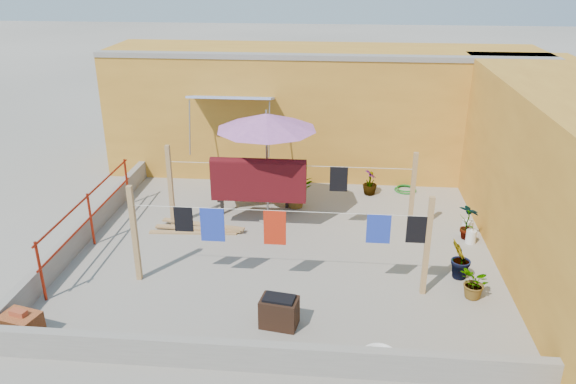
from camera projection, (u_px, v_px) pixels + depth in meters
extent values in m
plane|color=#9E998E|center=(286.00, 248.00, 11.15)|extent=(80.00, 80.00, 0.00)
cube|color=gold|center=(321.00, 110.00, 14.80)|extent=(11.00, 2.40, 3.20)
cube|color=gray|center=(321.00, 57.00, 13.24)|extent=(11.00, 0.35, 0.12)
cube|color=#2D51B2|center=(231.00, 98.00, 13.31)|extent=(2.00, 0.79, 0.22)
cylinder|color=gray|center=(190.00, 127.00, 13.30)|extent=(0.03, 0.30, 1.28)
cylinder|color=gray|center=(269.00, 130.00, 13.14)|extent=(0.03, 0.30, 1.28)
cube|color=gold|center=(573.00, 182.00, 10.09)|extent=(2.40, 9.00, 3.20)
cube|color=gray|center=(261.00, 357.00, 7.78)|extent=(8.30, 0.16, 0.44)
cube|color=gray|center=(86.00, 229.00, 11.41)|extent=(0.16, 7.30, 0.44)
cylinder|color=maroon|center=(41.00, 272.00, 9.25)|extent=(0.05, 0.05, 1.10)
cylinder|color=maroon|center=(91.00, 219.00, 11.08)|extent=(0.05, 0.05, 1.10)
cylinder|color=maroon|center=(127.00, 182.00, 12.92)|extent=(0.05, 0.05, 1.10)
cylinder|color=maroon|center=(87.00, 196.00, 10.89)|extent=(0.04, 4.20, 0.04)
cylinder|color=maroon|center=(91.00, 217.00, 11.06)|extent=(0.04, 4.20, 0.04)
cube|color=tan|center=(135.00, 234.00, 9.73)|extent=(0.09, 0.09, 1.80)
cube|color=tan|center=(427.00, 247.00, 9.31)|extent=(0.09, 0.09, 1.80)
cube|color=tan|center=(412.00, 195.00, 11.33)|extent=(0.09, 0.09, 1.80)
cube|color=tan|center=(171.00, 186.00, 11.75)|extent=(0.09, 0.09, 1.80)
cylinder|color=silver|center=(277.00, 211.00, 9.31)|extent=(5.00, 0.01, 0.01)
cylinder|color=silver|center=(289.00, 165.00, 11.33)|extent=(5.00, 0.01, 0.01)
cube|color=#440B10|center=(258.00, 181.00, 11.52)|extent=(1.97, 0.22, 0.84)
cube|color=black|center=(339.00, 179.00, 11.34)|extent=(0.36, 0.02, 0.53)
cube|color=maroon|center=(233.00, 174.00, 11.51)|extent=(0.43, 0.02, 0.44)
cube|color=#1E34A7|center=(212.00, 225.00, 9.52)|extent=(0.41, 0.02, 0.62)
cube|color=black|center=(184.00, 219.00, 9.53)|extent=(0.32, 0.02, 0.46)
cube|color=red|center=(275.00, 228.00, 9.43)|extent=(0.38, 0.02, 0.63)
cube|color=#1E34A7|center=(379.00, 229.00, 9.27)|extent=(0.40, 0.02, 0.52)
cube|color=black|center=(417.00, 230.00, 9.21)|extent=(0.33, 0.02, 0.49)
cylinder|color=gray|center=(268.00, 220.00, 12.23)|extent=(0.37, 0.37, 0.06)
cylinder|color=gray|center=(267.00, 171.00, 11.78)|extent=(0.05, 0.05, 2.38)
cone|color=#B461A6|center=(266.00, 121.00, 11.37)|extent=(2.37, 2.37, 0.33)
cylinder|color=gray|center=(266.00, 112.00, 11.30)|extent=(0.04, 0.04, 0.10)
cube|color=black|center=(252.00, 174.00, 12.78)|extent=(1.88, 1.35, 0.06)
cube|color=black|center=(222.00, 199.00, 12.47)|extent=(0.06, 0.06, 0.74)
cube|color=black|center=(218.00, 187.00, 13.08)|extent=(0.06, 0.06, 0.74)
cube|color=black|center=(287.00, 193.00, 12.79)|extent=(0.06, 0.06, 0.74)
cube|color=black|center=(280.00, 182.00, 13.40)|extent=(0.06, 0.06, 0.74)
cube|color=#9B4E23|center=(21.00, 326.00, 8.45)|extent=(0.64, 0.53, 0.40)
cube|color=#9F4425|center=(18.00, 313.00, 8.36)|extent=(0.27, 0.18, 0.08)
cube|color=tan|center=(193.00, 233.00, 11.72)|extent=(1.84, 0.23, 0.04)
cube|color=tan|center=(198.00, 228.00, 11.81)|extent=(1.84, 0.18, 0.04)
cube|color=tan|center=(203.00, 224.00, 11.89)|extent=(1.83, 0.44, 0.04)
cube|color=#301D12|center=(279.00, 312.00, 8.72)|extent=(0.63, 0.47, 0.48)
cube|color=black|center=(279.00, 298.00, 8.62)|extent=(0.52, 0.36, 0.04)
cylinder|color=silver|center=(379.00, 357.00, 8.06)|extent=(0.49, 0.49, 0.06)
torus|color=silver|center=(379.00, 355.00, 8.05)|extent=(0.53, 0.53, 0.05)
cylinder|color=silver|center=(467.00, 227.00, 11.63)|extent=(0.23, 0.23, 0.31)
cylinder|color=silver|center=(468.00, 220.00, 11.56)|extent=(0.06, 0.06, 0.05)
cylinder|color=silver|center=(471.00, 237.00, 11.29)|extent=(0.20, 0.20, 0.28)
cylinder|color=silver|center=(472.00, 230.00, 11.23)|extent=(0.06, 0.06, 0.05)
torus|color=#17681C|center=(405.00, 190.00, 13.86)|extent=(0.54, 0.54, 0.04)
torus|color=#17681C|center=(406.00, 188.00, 13.84)|extent=(0.46, 0.46, 0.04)
imported|color=#255A19|center=(297.00, 191.00, 12.84)|extent=(0.89, 0.84, 0.77)
imported|color=#255A19|center=(370.00, 182.00, 13.54)|extent=(0.38, 0.38, 0.62)
imported|color=#255A19|center=(468.00, 221.00, 11.36)|extent=(0.50, 0.48, 0.79)
imported|color=#255A19|center=(461.00, 259.00, 9.93)|extent=(0.50, 0.54, 0.80)
imported|color=#255A19|center=(475.00, 284.00, 9.39)|extent=(0.53, 0.58, 0.58)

